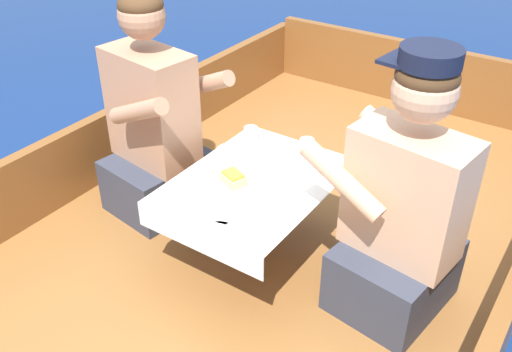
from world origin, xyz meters
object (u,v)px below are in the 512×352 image
Objects in this scene: person_port at (155,129)px; coffee_cup_port at (251,134)px; person_starboard at (402,213)px; tin_can at (307,145)px; coffee_cup_starboard at (270,147)px; sandwich at (233,178)px.

person_port reaches higher than coffee_cup_port.
person_starboard is 0.59m from tin_can.
coffee_cup_starboard is at bearing -18.82° from coffee_cup_port.
coffee_cup_port reaches higher than coffee_cup_starboard.
person_starboard reaches higher than person_port.
person_starboard is at bearing 12.48° from sandwich.
sandwich reaches higher than coffee_cup_starboard.
coffee_cup_port is at bearing 113.54° from sandwich.
coffee_cup_port reaches higher than tin_can.
person_port is 11.34× the size of coffee_cup_port.
person_starboard is (1.17, 0.01, 0.01)m from person_port.
coffee_cup_port is 0.85× the size of coffee_cup_starboard.
coffee_cup_port is at bearing -166.07° from tin_can.
sandwich is 0.37m from coffee_cup_port.
tin_can is at bearing -17.68° from person_starboard.
coffee_cup_port is (-0.15, 0.34, 0.00)m from sandwich.
tin_can is at bearing 13.93° from coffee_cup_port.
sandwich is at bearing 20.45° from person_starboard.
sandwich is 0.29m from coffee_cup_starboard.
sandwich is (0.53, -0.13, -0.00)m from person_port.
person_starboard is at bearing 8.71° from person_port.
person_port is 0.55m from sandwich.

